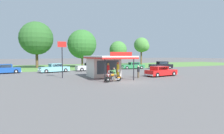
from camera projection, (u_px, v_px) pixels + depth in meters
name	position (u px, v px, depth m)	size (l,w,h in m)	color
ground_plane	(129.00, 82.00, 21.08)	(300.00, 300.00, 0.00)	#5B5959
grass_verge_strip	(71.00, 67.00, 48.39)	(120.00, 24.00, 0.01)	#56843D
service_station_kiosk	(105.00, 65.00, 25.61)	(4.55, 7.44, 3.31)	silver
gas_pump_nearside	(108.00, 72.00, 22.83)	(0.44, 0.44, 2.00)	slate
gas_pump_offside	(118.00, 71.00, 23.37)	(0.44, 0.44, 2.08)	slate
motorcycle_with_rider	(114.00, 76.00, 20.95)	(2.18, 0.84, 1.58)	black
featured_classic_sedan	(161.00, 72.00, 26.55)	(5.03, 2.34, 1.41)	red
parked_car_back_row_far_left	(89.00, 67.00, 35.91)	(5.14, 1.99, 1.54)	#B7B7BC
parked_car_back_row_centre_left	(4.00, 69.00, 30.26)	(5.14, 2.74, 1.52)	#19479E
parked_car_back_row_centre_right	(133.00, 66.00, 40.69)	(5.25, 2.52, 1.43)	#2D844C
parked_car_back_row_far_right	(55.00, 68.00, 32.59)	(5.41, 2.95, 1.51)	#7AC6D1
parked_car_second_row_spare	(161.00, 65.00, 41.12)	(5.33, 3.03, 1.59)	black
bystander_admiring_sedan	(138.00, 71.00, 24.46)	(0.34, 0.34, 1.62)	brown
bystander_leaning_by_kiosk	(94.00, 69.00, 30.15)	(0.34, 0.34, 1.53)	brown
tree_oak_distant_spare	(37.00, 39.00, 42.88)	(7.52, 7.52, 10.56)	brown
tree_oak_left	(118.00, 50.00, 52.40)	(4.84, 4.84, 6.84)	brown
tree_oak_right	(82.00, 45.00, 45.60)	(7.01, 7.01, 9.12)	brown
tree_oak_far_right	(142.00, 45.00, 57.18)	(4.48, 4.62, 8.29)	brown
roadside_pole_sign	(62.00, 53.00, 24.20)	(1.10, 0.12, 4.69)	black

